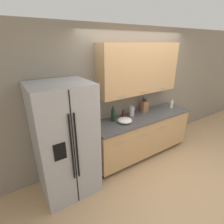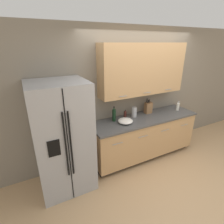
# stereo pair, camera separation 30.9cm
# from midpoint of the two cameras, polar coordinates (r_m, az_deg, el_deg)

# --- Properties ---
(ground_plane) EXTENTS (14.00, 14.00, 0.00)m
(ground_plane) POSITION_cam_midpoint_polar(r_m,az_deg,el_deg) (3.55, 22.67, -20.60)
(ground_plane) COLOR tan
(wall_back) EXTENTS (10.00, 0.39, 2.60)m
(wall_back) POSITION_cam_midpoint_polar(r_m,az_deg,el_deg) (3.65, 11.26, 7.99)
(wall_back) COLOR gray
(wall_back) RESTS_ON ground_plane
(counter_unit) EXTENTS (2.25, 0.64, 0.90)m
(counter_unit) POSITION_cam_midpoint_polar(r_m,az_deg,el_deg) (3.79, 12.54, -7.86)
(counter_unit) COLOR black
(counter_unit) RESTS_ON ground_plane
(refrigerator) EXTENTS (0.84, 0.79, 1.79)m
(refrigerator) POSITION_cam_midpoint_polar(r_m,az_deg,el_deg) (2.84, -12.82, -8.33)
(refrigerator) COLOR #9E9EA0
(refrigerator) RESTS_ON ground_plane
(knife_block) EXTENTS (0.15, 0.10, 0.32)m
(knife_block) POSITION_cam_midpoint_polar(r_m,az_deg,el_deg) (3.79, 14.07, 1.36)
(knife_block) COLOR olive
(knife_block) RESTS_ON counter_unit
(wine_bottle) EXTENTS (0.07, 0.07, 0.29)m
(wine_bottle) POSITION_cam_midpoint_polar(r_m,az_deg,el_deg) (3.30, 3.35, -0.85)
(wine_bottle) COLOR black
(wine_bottle) RESTS_ON counter_unit
(soap_dispenser) EXTENTS (0.07, 0.06, 0.21)m
(soap_dispenser) POSITION_cam_midpoint_polar(r_m,az_deg,el_deg) (4.16, 22.72, 1.61)
(soap_dispenser) COLOR silver
(soap_dispenser) RESTS_ON counter_unit
(oil_bottle) EXTENTS (0.06, 0.06, 0.18)m
(oil_bottle) POSITION_cam_midpoint_polar(r_m,az_deg,el_deg) (3.43, 6.88, -0.88)
(oil_bottle) COLOR #3D1914
(oil_bottle) RESTS_ON counter_unit
(steel_canister) EXTENTS (0.11, 0.11, 0.21)m
(steel_canister) POSITION_cam_midpoint_polar(r_m,az_deg,el_deg) (3.55, 9.73, -0.04)
(steel_canister) COLOR #B7B7BA
(steel_canister) RESTS_ON counter_unit
(mixing_bowl) EXTENTS (0.28, 0.28, 0.08)m
(mixing_bowl) POSITION_cam_midpoint_polar(r_m,az_deg,el_deg) (3.27, 7.12, -2.96)
(mixing_bowl) COLOR white
(mixing_bowl) RESTS_ON counter_unit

